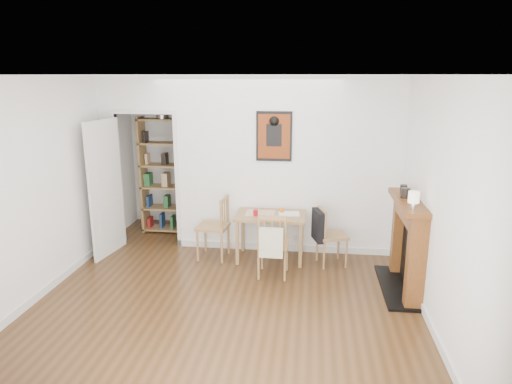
# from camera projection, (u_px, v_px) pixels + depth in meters

# --- Properties ---
(ground) EXTENTS (5.20, 5.20, 0.00)m
(ground) POSITION_uv_depth(u_px,v_px,m) (232.00, 288.00, 5.75)
(ground) COLOR #4D3119
(ground) RESTS_ON ground
(room_shell) EXTENTS (5.20, 5.20, 5.20)m
(room_shell) POSITION_uv_depth(u_px,v_px,m) (253.00, 167.00, 6.72)
(room_shell) COLOR white
(room_shell) RESTS_ON ground
(dining_table) EXTENTS (0.99, 0.63, 0.68)m
(dining_table) POSITION_uv_depth(u_px,v_px,m) (270.00, 220.00, 6.53)
(dining_table) COLOR #9E8049
(dining_table) RESTS_ON ground
(chair_left) EXTENTS (0.51, 0.51, 0.93)m
(chair_left) POSITION_uv_depth(u_px,v_px,m) (213.00, 227.00, 6.61)
(chair_left) COLOR #A2804B
(chair_left) RESTS_ON ground
(chair_right) EXTENTS (0.56, 0.52, 0.83)m
(chair_right) POSITION_uv_depth(u_px,v_px,m) (331.00, 235.00, 6.38)
(chair_right) COLOR #A2804B
(chair_right) RESTS_ON ground
(chair_front) EXTENTS (0.45, 0.51, 0.89)m
(chair_front) POSITION_uv_depth(u_px,v_px,m) (273.00, 244.00, 6.01)
(chair_front) COLOR #A2804B
(chair_front) RESTS_ON ground
(bookshelf) EXTENTS (0.82, 0.33, 1.95)m
(bookshelf) POSITION_uv_depth(u_px,v_px,m) (166.00, 176.00, 7.66)
(bookshelf) COLOR #9E8049
(bookshelf) RESTS_ON ground
(fireplace) EXTENTS (0.45, 1.25, 1.16)m
(fireplace) POSITION_uv_depth(u_px,v_px,m) (409.00, 242.00, 5.59)
(fireplace) COLOR brown
(fireplace) RESTS_ON ground
(red_glass) EXTENTS (0.07, 0.07, 0.09)m
(red_glass) POSITION_uv_depth(u_px,v_px,m) (256.00, 213.00, 6.43)
(red_glass) COLOR maroon
(red_glass) RESTS_ON dining_table
(orange_fruit) EXTENTS (0.07, 0.07, 0.07)m
(orange_fruit) POSITION_uv_depth(u_px,v_px,m) (282.00, 210.00, 6.58)
(orange_fruit) COLOR orange
(orange_fruit) RESTS_ON dining_table
(placemat) EXTENTS (0.42, 0.31, 0.00)m
(placemat) POSITION_uv_depth(u_px,v_px,m) (260.00, 213.00, 6.56)
(placemat) COLOR beige
(placemat) RESTS_ON dining_table
(notebook) EXTENTS (0.32, 0.25, 0.01)m
(notebook) POSITION_uv_depth(u_px,v_px,m) (289.00, 214.00, 6.52)
(notebook) COLOR white
(notebook) RESTS_ON dining_table
(mantel_lamp) EXTENTS (0.13, 0.13, 0.20)m
(mantel_lamp) POSITION_uv_depth(u_px,v_px,m) (414.00, 198.00, 5.04)
(mantel_lamp) COLOR silver
(mantel_lamp) RESTS_ON fireplace
(ceramic_jar_a) EXTENTS (0.10, 0.10, 0.12)m
(ceramic_jar_a) POSITION_uv_depth(u_px,v_px,m) (405.00, 193.00, 5.51)
(ceramic_jar_a) COLOR black
(ceramic_jar_a) RESTS_ON fireplace
(ceramic_jar_b) EXTENTS (0.09, 0.09, 0.11)m
(ceramic_jar_b) POSITION_uv_depth(u_px,v_px,m) (403.00, 189.00, 5.73)
(ceramic_jar_b) COLOR black
(ceramic_jar_b) RESTS_ON fireplace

